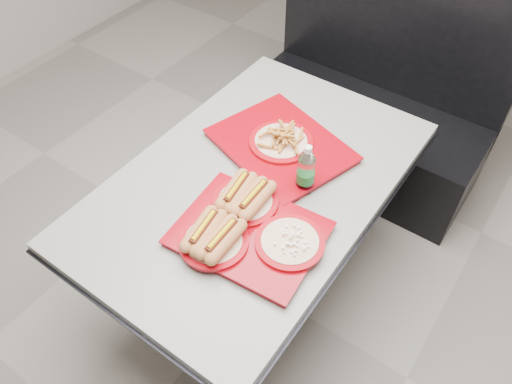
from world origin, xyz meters
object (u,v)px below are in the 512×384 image
Objects in this scene: booth_bench at (370,105)px; tray_far at (281,143)px; diner_table at (255,206)px; tray_near at (245,226)px; water_bottle at (306,172)px.

booth_bench reaches higher than tray_far.
tray_near is (0.13, -0.23, 0.20)m from diner_table.
tray_far is at bearing -90.68° from booth_bench.
water_bottle is (0.19, -0.13, 0.06)m from tray_far.
tray_far is (-0.01, 0.19, 0.20)m from diner_table.
water_bottle reaches higher than tray_near.
diner_table is 2.77× the size of tray_near.
booth_bench is 2.20× the size of tray_far.
tray_near is 2.41× the size of water_bottle.
tray_near is at bearing -84.59° from booth_bench.
water_bottle is at bearing 18.20° from diner_table.
diner_table is at bearing 118.34° from tray_near.
diner_table is 1.05× the size of booth_bench.
tray_far is at bearing 93.17° from diner_table.
water_bottle is at bearing -79.97° from booth_bench.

